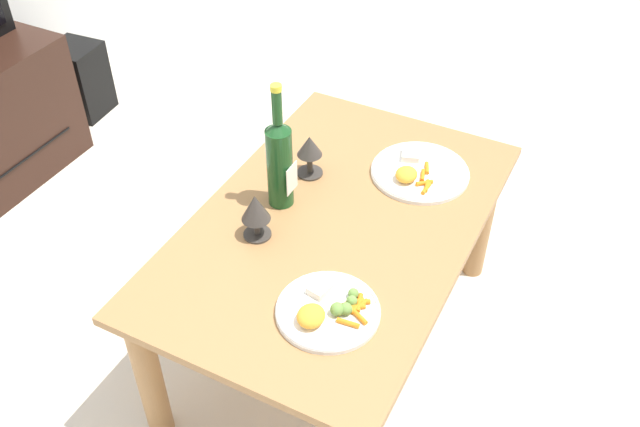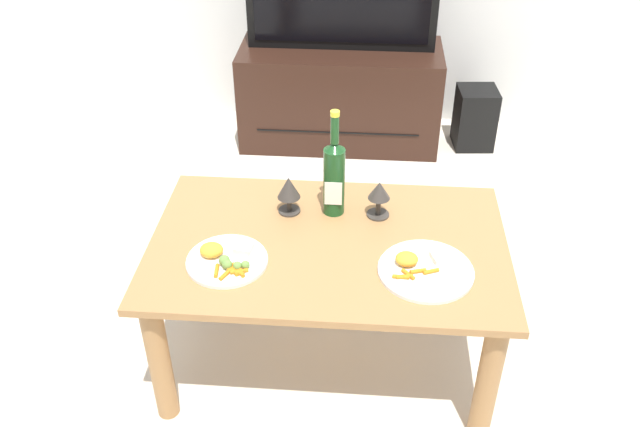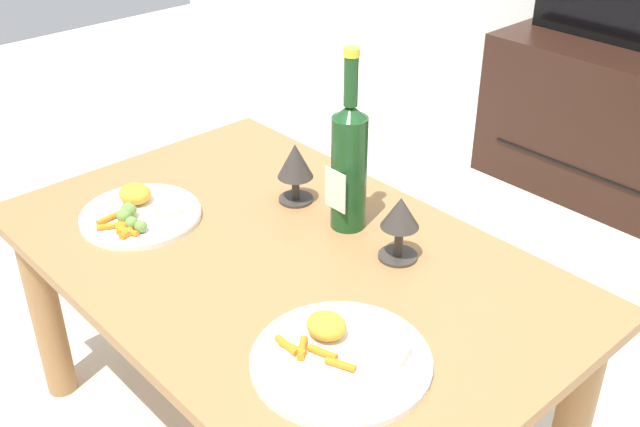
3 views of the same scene
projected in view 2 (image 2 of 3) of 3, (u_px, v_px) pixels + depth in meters
name	position (u px, v px, depth m)	size (l,w,h in m)	color
ground_plane	(327.00, 354.00, 2.43)	(6.40, 6.40, 0.00)	beige
dining_table	(328.00, 265.00, 2.20)	(1.13, 0.72, 0.51)	#9E7042
tv_stand	(340.00, 95.00, 3.61)	(1.05, 0.46, 0.52)	black
floor_speaker	(475.00, 118.00, 3.60)	(0.20, 0.20, 0.32)	black
wine_bottle	(334.00, 175.00, 2.20)	(0.07, 0.07, 0.37)	#19471E
goblet_left	(289.00, 189.00, 2.23)	(0.08, 0.08, 0.13)	#38332D
goblet_right	(379.00, 193.00, 2.21)	(0.08, 0.08, 0.13)	#38332D
dinner_plate_left	(226.00, 259.00, 2.05)	(0.25, 0.25, 0.05)	white
dinner_plate_right	(424.00, 269.00, 2.02)	(0.29, 0.29, 0.05)	white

